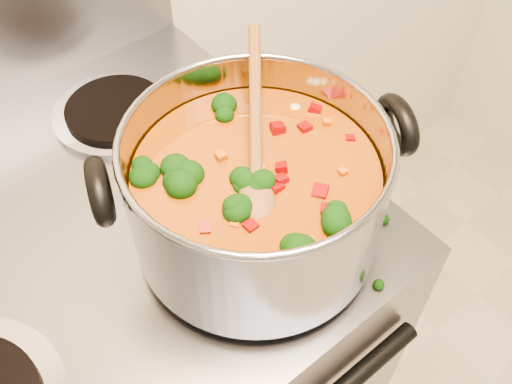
# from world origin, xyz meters

# --- Properties ---
(electric_range) EXTENTS (0.73, 0.66, 1.08)m
(electric_range) POSITION_xyz_m (-0.05, 1.16, 0.47)
(electric_range) COLOR gray
(electric_range) RESTS_ON ground
(stockpot) EXTENTS (0.34, 0.28, 0.17)m
(stockpot) POSITION_xyz_m (0.14, 1.00, 1.01)
(stockpot) COLOR #93939A
(stockpot) RESTS_ON electric_range
(wooden_spoon) EXTENTS (0.18, 0.21, 0.08)m
(wooden_spoon) POSITION_xyz_m (0.15, 1.01, 1.06)
(wooden_spoon) COLOR brown
(wooden_spoon) RESTS_ON stockpot
(cooktop_crumbs) EXTENTS (0.18, 0.28, 0.01)m
(cooktop_crumbs) POSITION_xyz_m (-0.02, 1.06, 0.92)
(cooktop_crumbs) COLOR black
(cooktop_crumbs) RESTS_ON electric_range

